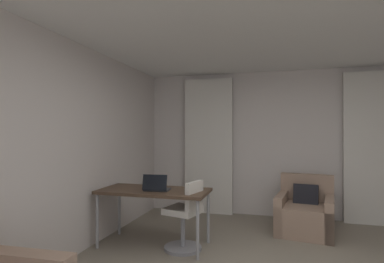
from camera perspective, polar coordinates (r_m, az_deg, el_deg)
name	(u,v)px	position (r m, az deg, el deg)	size (l,w,h in m)	color
wall_window	(285,144)	(5.72, 16.94, -2.20)	(5.12, 0.06, 2.60)	silver
wall_left	(42,151)	(3.60, -26.17, -3.27)	(0.06, 6.12, 2.60)	silver
curtain_left_panel	(208,146)	(5.72, 3.06, -2.71)	(0.90, 0.06, 2.50)	silver
curtain_right_panel	(374,148)	(5.79, 30.72, -2.63)	(0.90, 0.06, 2.50)	silver
armchair	(305,214)	(5.04, 20.34, -14.15)	(0.91, 0.95, 0.84)	#997A66
desk	(154,194)	(4.17, -7.08, -11.44)	(1.44, 0.67, 0.74)	#4C3828
desk_chair	(186,219)	(4.06, -1.21, -15.98)	(0.49, 0.49, 0.88)	gray
laptop	(156,187)	(4.06, -6.63, -10.26)	(0.34, 0.27, 0.22)	#2D2D33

